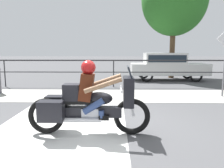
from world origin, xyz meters
TOP-DOWN VIEW (x-y plane):
  - ground_plane at (0.00, 0.00)m, footprint 120.00×120.00m
  - sidewalk_band at (0.00, 3.40)m, footprint 44.00×2.40m
  - crosswalk_band at (-1.10, -0.20)m, footprint 2.86×6.00m
  - fence_railing at (0.00, 5.34)m, footprint 36.00×0.05m
  - motorcycle at (-0.47, -0.46)m, footprint 2.49×0.76m
  - parked_car at (3.02, 7.76)m, footprint 4.27×1.62m
  - tree_behind_sign at (3.57, 8.92)m, footprint 3.88×3.88m

SIDE VIEW (x-z plane):
  - ground_plane at x=0.00m, z-range 0.00..0.00m
  - crosswalk_band at x=-1.10m, z-range 0.00..0.01m
  - sidewalk_band at x=0.00m, z-range 0.00..0.01m
  - motorcycle at x=-0.47m, z-range -0.09..1.42m
  - parked_car at x=3.02m, z-range 0.11..1.67m
  - fence_railing at x=0.00m, z-range 0.36..1.64m
  - tree_behind_sign at x=3.57m, z-range 1.26..8.09m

